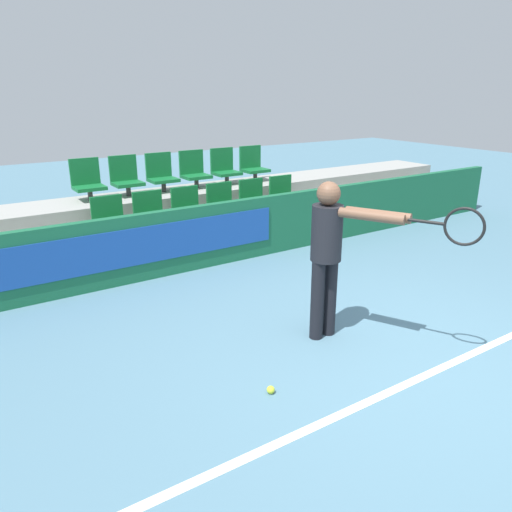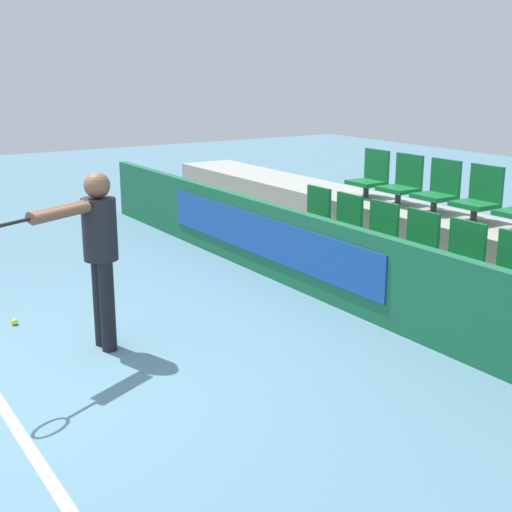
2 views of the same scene
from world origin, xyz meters
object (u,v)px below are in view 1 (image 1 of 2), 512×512
stadium_chair_1 (151,215)px  stadium_chair_3 (222,205)px  stadium_chair_11 (253,165)px  stadium_chair_5 (283,196)px  stadium_chair_0 (110,221)px  stadium_chair_9 (194,171)px  tennis_player (334,246)px  stadium_chair_6 (87,181)px  tennis_ball (271,390)px  stadium_chair_7 (126,177)px  stadium_chair_2 (188,209)px  stadium_chair_4 (254,200)px  stadium_chair_10 (225,168)px  stadium_chair_8 (161,174)px

stadium_chair_1 → stadium_chair_3: (1.15, 0.00, 0.00)m
stadium_chair_11 → stadium_chair_5: bearing=-90.0°
stadium_chair_0 → stadium_chair_9: size_ratio=1.00×
stadium_chair_3 → tennis_player: tennis_player is taller
stadium_chair_3 → stadium_chair_6: 1.98m
stadium_chair_9 → tennis_player: size_ratio=0.38×
stadium_chair_3 → tennis_ball: bearing=-114.3°
stadium_chair_7 → tennis_ball: stadium_chair_7 is taller
stadium_chair_0 → stadium_chair_2: 1.15m
stadium_chair_0 → stadium_chair_4: size_ratio=1.00×
stadium_chair_10 → stadium_chair_0: bearing=-158.4°
stadium_chair_2 → stadium_chair_9: bearing=57.7°
stadium_chair_7 → stadium_chair_1: bearing=-90.0°
stadium_chair_4 → stadium_chair_10: stadium_chair_10 is taller
stadium_chair_0 → stadium_chair_4: (2.29, 0.00, 0.00)m
stadium_chair_2 → tennis_ball: (-1.06, -3.61, -0.63)m
stadium_chair_4 → stadium_chair_5: same height
stadium_chair_3 → stadium_chair_11: 1.51m
stadium_chair_7 → tennis_ball: 4.66m
stadium_chair_0 → stadium_chair_1: bearing=0.0°
stadium_chair_3 → stadium_chair_5: (1.15, 0.00, 0.00)m
tennis_player → stadium_chair_4: bearing=43.0°
stadium_chair_3 → stadium_chair_10: stadium_chair_10 is taller
stadium_chair_3 → stadium_chair_9: 0.99m
stadium_chair_5 → stadium_chair_8: bearing=152.2°
stadium_chair_11 → stadium_chair_2: bearing=-152.2°
stadium_chair_5 → stadium_chair_11: bearing=90.0°
stadium_chair_5 → stadium_chair_4: bearing=180.0°
stadium_chair_9 → stadium_chair_3: bearing=-90.0°
stadium_chair_5 → stadium_chair_7: size_ratio=1.00×
stadium_chair_10 → stadium_chair_11: bearing=0.0°
tennis_ball → stadium_chair_8: bearing=76.8°
stadium_chair_8 → tennis_player: tennis_player is taller
stadium_chair_1 → stadium_chair_0: bearing=180.0°
stadium_chair_1 → stadium_chair_6: stadium_chair_6 is taller
stadium_chair_3 → stadium_chair_4: (0.57, 0.00, 0.00)m
stadium_chair_7 → stadium_chair_9: 1.15m
stadium_chair_0 → stadium_chair_3: bearing=0.0°
stadium_chair_4 → stadium_chair_10: size_ratio=1.00×
stadium_chair_2 → stadium_chair_8: bearing=90.0°
stadium_chair_10 → tennis_player: 4.22m
stadium_chair_9 → stadium_chair_10: (0.57, 0.00, 0.00)m
stadium_chair_7 → stadium_chair_11: bearing=0.0°
stadium_chair_6 → tennis_ball: (0.09, -4.52, -1.02)m
stadium_chair_8 → tennis_player: (-0.03, -4.05, -0.11)m
stadium_chair_8 → stadium_chair_11: size_ratio=1.00×
stadium_chair_2 → stadium_chair_4: bearing=0.0°
stadium_chair_3 → stadium_chair_9: size_ratio=1.00×
tennis_player → stadium_chair_11: bearing=40.2°
stadium_chair_2 → stadium_chair_9: size_ratio=1.00×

